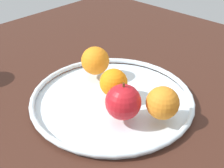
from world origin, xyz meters
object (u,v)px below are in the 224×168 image
(apple, at_px, (123,102))
(orange_back_left, at_px, (95,61))
(orange_center, at_px, (113,82))
(fruit_bowl, at_px, (112,98))
(orange_front_left, at_px, (163,103))

(apple, distance_m, orange_back_left, 0.19)
(apple, relative_size, orange_center, 1.29)
(fruit_bowl, xyz_separation_m, orange_center, (0.00, -0.01, 0.04))
(apple, bearing_deg, orange_back_left, -26.75)
(orange_center, xyz_separation_m, orange_back_left, (0.10, -0.04, 0.00))
(fruit_bowl, height_order, orange_back_left, orange_back_left)
(orange_center, height_order, orange_back_left, orange_back_left)
(fruit_bowl, relative_size, orange_center, 5.90)
(orange_front_left, bearing_deg, apple, 43.73)
(orange_back_left, bearing_deg, fruit_bowl, 155.99)
(orange_front_left, height_order, orange_back_left, orange_back_left)
(apple, distance_m, orange_center, 0.08)
(fruit_bowl, xyz_separation_m, orange_front_left, (-0.13, -0.01, 0.04))
(fruit_bowl, xyz_separation_m, orange_back_left, (0.10, -0.04, 0.04))
(fruit_bowl, distance_m, orange_front_left, 0.13)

